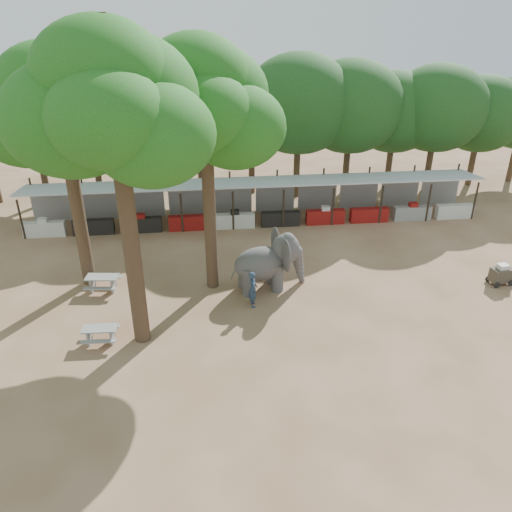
{
  "coord_description": "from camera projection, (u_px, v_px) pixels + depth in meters",
  "views": [
    {
      "loc": [
        -3.25,
        -15.09,
        12.23
      ],
      "look_at": [
        -1.0,
        5.0,
        2.0
      ],
      "focal_mm": 35.0,
      "sensor_mm": 36.0,
      "label": 1
    }
  ],
  "objects": [
    {
      "name": "ground",
      "position": [
        296.0,
        359.0,
        19.23
      ],
      "size": [
        100.0,
        100.0,
        0.0
      ],
      "primitive_type": "plane",
      "color": "brown",
      "rests_on": "ground"
    },
    {
      "name": "vendor_stalls",
      "position": [
        256.0,
        203.0,
        30.96
      ],
      "size": [
        28.0,
        2.99,
        2.8
      ],
      "color": "#ACB1B5",
      "rests_on": "ground"
    },
    {
      "name": "yard_tree_left",
      "position": [
        58.0,
        111.0,
        20.99
      ],
      "size": [
        7.1,
        6.9,
        11.02
      ],
      "color": "#332316",
      "rests_on": "ground"
    },
    {
      "name": "yard_tree_center",
      "position": [
        111.0,
        107.0,
        16.4
      ],
      "size": [
        7.1,
        6.9,
        12.04
      ],
      "color": "#332316",
      "rests_on": "ground"
    },
    {
      "name": "yard_tree_back",
      "position": [
        201.0,
        104.0,
        20.54
      ],
      "size": [
        7.1,
        6.9,
        11.36
      ],
      "color": "#332316",
      "rests_on": "ground"
    },
    {
      "name": "backdrop_trees",
      "position": [
        248.0,
        116.0,
        33.58
      ],
      "size": [
        46.46,
        5.95,
        8.33
      ],
      "color": "#332316",
      "rests_on": "ground"
    },
    {
      "name": "elephant",
      "position": [
        269.0,
        262.0,
        23.5
      ],
      "size": [
        3.68,
        2.75,
        2.75
      ],
      "rotation": [
        0.0,
        0.0,
        0.18
      ],
      "color": "#403D3D",
      "rests_on": "ground"
    },
    {
      "name": "handler",
      "position": [
        253.0,
        289.0,
        22.25
      ],
      "size": [
        0.44,
        0.64,
        1.73
      ],
      "primitive_type": "imported",
      "rotation": [
        0.0,
        0.0,
        1.62
      ],
      "color": "#26384C",
      "rests_on": "ground"
    },
    {
      "name": "picnic_table_near",
      "position": [
        100.0,
        333.0,
        20.01
      ],
      "size": [
        1.41,
        1.27,
        0.68
      ],
      "rotation": [
        0.0,
        0.0,
        -0.03
      ],
      "color": "gray",
      "rests_on": "ground"
    },
    {
      "name": "picnic_table_far",
      "position": [
        103.0,
        281.0,
        23.62
      ],
      "size": [
        1.66,
        1.53,
        0.75
      ],
      "rotation": [
        0.0,
        0.0,
        -0.12
      ],
      "color": "gray",
      "rests_on": "ground"
    },
    {
      "name": "cart_front",
      "position": [
        501.0,
        274.0,
        24.17
      ],
      "size": [
        1.17,
        0.85,
        1.06
      ],
      "rotation": [
        0.0,
        0.0,
        0.14
      ],
      "color": "#352E25",
      "rests_on": "ground"
    }
  ]
}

